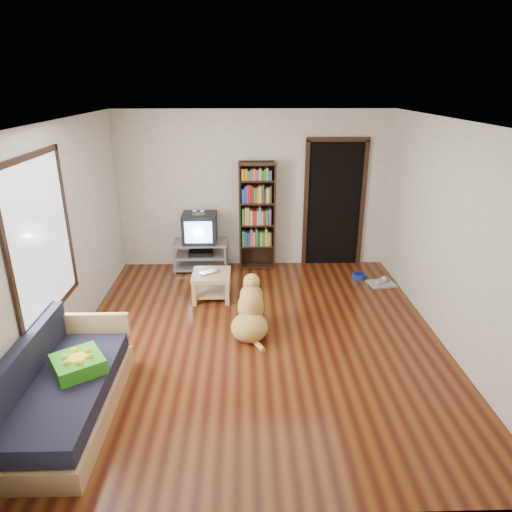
{
  "coord_description": "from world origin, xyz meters",
  "views": [
    {
      "loc": [
        -0.16,
        -4.95,
        2.99
      ],
      "look_at": [
        -0.02,
        0.5,
        0.9
      ],
      "focal_mm": 32.0,
      "sensor_mm": 36.0,
      "label": 1
    }
  ],
  "objects_px": {
    "grey_rag": "(381,284)",
    "coffee_table": "(211,281)",
    "green_cushion": "(78,364)",
    "laptop": "(211,273)",
    "sofa": "(63,393)",
    "crt_tv": "(200,227)",
    "bookshelf": "(257,211)",
    "tv_stand": "(201,254)",
    "dog": "(250,313)",
    "dog_bowl": "(359,276)"
  },
  "relations": [
    {
      "from": "laptop",
      "to": "bookshelf",
      "type": "height_order",
      "value": "bookshelf"
    },
    {
      "from": "green_cushion",
      "to": "grey_rag",
      "type": "xyz_separation_m",
      "value": [
        3.74,
        2.79,
        -0.48
      ]
    },
    {
      "from": "tv_stand",
      "to": "coffee_table",
      "type": "bearing_deg",
      "value": -77.32
    },
    {
      "from": "tv_stand",
      "to": "crt_tv",
      "type": "height_order",
      "value": "crt_tv"
    },
    {
      "from": "sofa",
      "to": "bookshelf",
      "type": "bearing_deg",
      "value": 62.68
    },
    {
      "from": "green_cushion",
      "to": "bookshelf",
      "type": "relative_size",
      "value": 0.24
    },
    {
      "from": "green_cushion",
      "to": "tv_stand",
      "type": "xyz_separation_m",
      "value": [
        0.85,
        3.49,
        -0.22
      ]
    },
    {
      "from": "grey_rag",
      "to": "sofa",
      "type": "distance_m",
      "value": 4.85
    },
    {
      "from": "crt_tv",
      "to": "bookshelf",
      "type": "relative_size",
      "value": 0.32
    },
    {
      "from": "laptop",
      "to": "crt_tv",
      "type": "xyz_separation_m",
      "value": [
        -0.25,
        1.16,
        0.33
      ]
    },
    {
      "from": "grey_rag",
      "to": "bookshelf",
      "type": "xyz_separation_m",
      "value": [
        -1.94,
        0.8,
        0.99
      ]
    },
    {
      "from": "laptop",
      "to": "dog_bowl",
      "type": "bearing_deg",
      "value": -16.85
    },
    {
      "from": "bookshelf",
      "to": "coffee_table",
      "type": "bearing_deg",
      "value": -120.15
    },
    {
      "from": "grey_rag",
      "to": "crt_tv",
      "type": "bearing_deg",
      "value": 165.81
    },
    {
      "from": "laptop",
      "to": "dog",
      "type": "height_order",
      "value": "dog"
    },
    {
      "from": "laptop",
      "to": "coffee_table",
      "type": "relative_size",
      "value": 0.53
    },
    {
      "from": "crt_tv",
      "to": "sofa",
      "type": "height_order",
      "value": "crt_tv"
    },
    {
      "from": "dog",
      "to": "dog_bowl",
      "type": "bearing_deg",
      "value": 42.75
    },
    {
      "from": "dog",
      "to": "crt_tv",
      "type": "bearing_deg",
      "value": 110.69
    },
    {
      "from": "crt_tv",
      "to": "bookshelf",
      "type": "bearing_deg",
      "value": 4.32
    },
    {
      "from": "grey_rag",
      "to": "coffee_table",
      "type": "relative_size",
      "value": 0.73
    },
    {
      "from": "green_cushion",
      "to": "crt_tv",
      "type": "relative_size",
      "value": 0.74
    },
    {
      "from": "crt_tv",
      "to": "dog",
      "type": "relative_size",
      "value": 0.64
    },
    {
      "from": "sofa",
      "to": "grey_rag",
      "type": "bearing_deg",
      "value": 37.1
    },
    {
      "from": "bookshelf",
      "to": "grey_rag",
      "type": "bearing_deg",
      "value": -22.46
    },
    {
      "from": "sofa",
      "to": "coffee_table",
      "type": "height_order",
      "value": "sofa"
    },
    {
      "from": "green_cushion",
      "to": "laptop",
      "type": "height_order",
      "value": "green_cushion"
    },
    {
      "from": "sofa",
      "to": "coffee_table",
      "type": "relative_size",
      "value": 3.27
    },
    {
      "from": "crt_tv",
      "to": "sofa",
      "type": "relative_size",
      "value": 0.32
    },
    {
      "from": "grey_rag",
      "to": "bookshelf",
      "type": "height_order",
      "value": "bookshelf"
    },
    {
      "from": "laptop",
      "to": "coffee_table",
      "type": "distance_m",
      "value": 0.13
    },
    {
      "from": "tv_stand",
      "to": "bookshelf",
      "type": "height_order",
      "value": "bookshelf"
    },
    {
      "from": "green_cushion",
      "to": "coffee_table",
      "type": "xyz_separation_m",
      "value": [
        1.1,
        2.38,
        -0.21
      ]
    },
    {
      "from": "green_cushion",
      "to": "coffee_table",
      "type": "height_order",
      "value": "green_cushion"
    },
    {
      "from": "bookshelf",
      "to": "sofa",
      "type": "distance_m",
      "value": 4.26
    },
    {
      "from": "tv_stand",
      "to": "dog",
      "type": "height_order",
      "value": "dog"
    },
    {
      "from": "crt_tv",
      "to": "dog",
      "type": "distance_m",
      "value": 2.33
    },
    {
      "from": "laptop",
      "to": "dog_bowl",
      "type": "relative_size",
      "value": 1.32
    },
    {
      "from": "grey_rag",
      "to": "tv_stand",
      "type": "distance_m",
      "value": 2.99
    },
    {
      "from": "tv_stand",
      "to": "bookshelf",
      "type": "xyz_separation_m",
      "value": [
        0.95,
        0.09,
        0.73
      ]
    },
    {
      "from": "crt_tv",
      "to": "sofa",
      "type": "distance_m",
      "value": 3.81
    },
    {
      "from": "laptop",
      "to": "dog_bowl",
      "type": "distance_m",
      "value": 2.47
    },
    {
      "from": "laptop",
      "to": "dog",
      "type": "xyz_separation_m",
      "value": [
        0.55,
        -0.97,
        -0.14
      ]
    },
    {
      "from": "green_cushion",
      "to": "crt_tv",
      "type": "height_order",
      "value": "crt_tv"
    },
    {
      "from": "green_cushion",
      "to": "grey_rag",
      "type": "height_order",
      "value": "green_cushion"
    },
    {
      "from": "tv_stand",
      "to": "sofa",
      "type": "relative_size",
      "value": 0.5
    },
    {
      "from": "tv_stand",
      "to": "crt_tv",
      "type": "relative_size",
      "value": 1.55
    },
    {
      "from": "grey_rag",
      "to": "sofa",
      "type": "bearing_deg",
      "value": -142.9
    },
    {
      "from": "grey_rag",
      "to": "coffee_table",
      "type": "xyz_separation_m",
      "value": [
        -2.64,
        -0.4,
        0.27
      ]
    },
    {
      "from": "bookshelf",
      "to": "laptop",
      "type": "bearing_deg",
      "value": -119.55
    }
  ]
}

